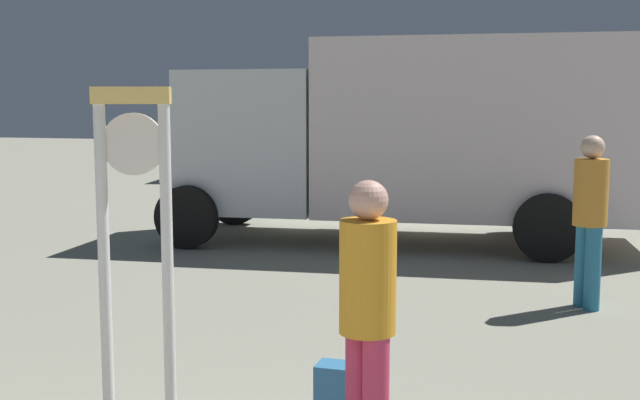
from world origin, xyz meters
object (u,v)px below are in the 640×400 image
Objects in this scene: person_near_clock at (368,311)px; box_truck_near at (426,133)px; standing_clock at (135,229)px; backpack at (340,397)px; person_distant at (590,213)px; box_truck_far at (328,124)px.

person_near_clock is 7.44m from box_truck_near.
box_truck_near reaches higher than standing_clock.
backpack is at bearing -85.21° from box_truck_near.
person_distant is 14.36m from box_truck_far.
backpack is (-0.29, 0.50, -0.71)m from person_near_clock.
backpack is at bearing -73.55° from box_truck_far.
box_truck_far is (-5.13, 16.87, 0.61)m from person_near_clock.
person_near_clock is 4.25m from person_distant.
backpack is 7.03m from box_truck_near.
box_truck_near is 10.42m from box_truck_far.
backpack is at bearing 24.44° from standing_clock.
box_truck_far reaches higher than person_near_clock.
box_truck_far is (-4.26, 9.51, -0.10)m from box_truck_near.
box_truck_far is at bearing 106.90° from person_near_clock.
box_truck_near reaches higher than backpack.
box_truck_near reaches higher than box_truck_far.
person_distant is at bearing -56.64° from box_truck_near.
person_near_clock is 0.94× the size of person_distant.
person_near_clock is 17.64m from box_truck_far.
standing_clock is 17.29m from box_truck_far.
box_truck_near is at bearing 94.79° from backpack.
standing_clock is 4.90m from person_distant.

